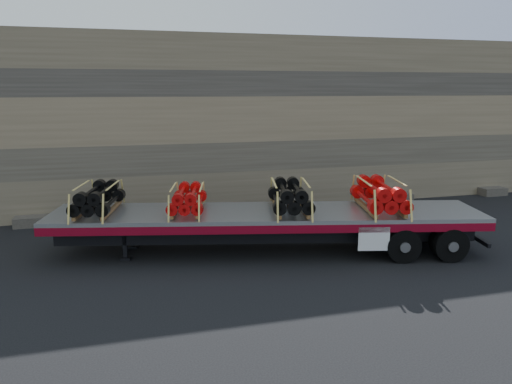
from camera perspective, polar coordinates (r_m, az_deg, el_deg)
ground at (r=15.95m, az=2.94°, el=-6.19°), size 120.00×120.00×0.00m
rock_wall at (r=21.48m, az=-2.53°, el=7.97°), size 44.00×3.00×7.00m
trailer at (r=15.22m, az=1.19°, el=-4.52°), size 13.11×5.37×1.29m
bundle_front at (r=15.49m, az=-17.61°, el=-0.82°), size 1.61×2.45×0.80m
bundle_midfront at (r=15.02m, az=-7.83°, el=-0.89°), size 1.47×2.23×0.73m
bundle_midrear at (r=15.02m, az=3.91°, el=-0.60°), size 1.67×2.54×0.83m
bundle_rear at (r=15.55m, az=13.93°, el=-0.42°), size 1.76×2.67×0.87m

